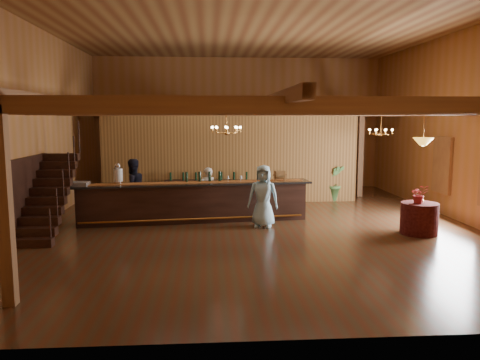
{
  "coord_description": "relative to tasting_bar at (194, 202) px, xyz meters",
  "views": [
    {
      "loc": [
        -1.3,
        -12.95,
        3.0
      ],
      "look_at": [
        -0.39,
        0.39,
        1.22
      ],
      "focal_mm": 35.0,
      "sensor_mm": 36.0,
      "label": 1
    }
  ],
  "objects": [
    {
      "name": "raffle_drum",
      "position": [
        2.53,
        0.21,
        0.74
      ],
      "size": [
        0.34,
        0.24,
        0.3
      ],
      "color": "brown",
      "rests_on": "tasting_bar"
    },
    {
      "name": "wall_front",
      "position": [
        1.72,
        -7.47,
        2.17
      ],
      "size": [
        12.0,
        0.1,
        5.5
      ],
      "primitive_type": "cube",
      "color": "#A0663A",
      "rests_on": "floor"
    },
    {
      "name": "ceiling",
      "position": [
        1.72,
        -0.47,
        4.92
      ],
      "size": [
        14.0,
        14.0,
        0.0
      ],
      "primitive_type": "plane",
      "rotation": [
        3.14,
        0.0,
        0.0
      ],
      "color": "#9E753E",
      "rests_on": "wall_back"
    },
    {
      "name": "chandelier_left",
      "position": [
        0.92,
        -0.7,
        2.11
      ],
      "size": [
        0.8,
        0.8,
        0.67
      ],
      "color": "#B9752D",
      "rests_on": "beam_grid"
    },
    {
      "name": "wall_left",
      "position": [
        -4.28,
        -0.47,
        2.17
      ],
      "size": [
        0.1,
        14.0,
        5.5
      ],
      "primitive_type": "cube",
      "color": "#A0663A",
      "rests_on": "floor"
    },
    {
      "name": "chandelier_right",
      "position": [
        6.04,
        1.51,
        1.98
      ],
      "size": [
        0.8,
        0.8,
        0.8
      ],
      "color": "#B9752D",
      "rests_on": "beam_grid"
    },
    {
      "name": "bar_bottle_0",
      "position": [
        -0.21,
        0.11,
        0.71
      ],
      "size": [
        0.07,
        0.07,
        0.3
      ],
      "primitive_type": "cylinder",
      "color": "black",
      "rests_on": "tasting_bar"
    },
    {
      "name": "bartender",
      "position": [
        0.39,
        0.78,
        0.17
      ],
      "size": [
        0.62,
        0.48,
        1.5
      ],
      "primitive_type": "imported",
      "rotation": [
        0.0,
        0.0,
        3.38
      ],
      "color": "silver",
      "rests_on": "floor"
    },
    {
      "name": "floor_plant",
      "position": [
        5.04,
        3.09,
        0.06
      ],
      "size": [
        0.83,
        0.74,
        1.28
      ],
      "primitive_type": "imported",
      "rotation": [
        0.0,
        0.0,
        -0.28
      ],
      "color": "#477736",
      "rests_on": "floor"
    },
    {
      "name": "table_vase",
      "position": [
        5.87,
        -1.91,
        0.37
      ],
      "size": [
        0.15,
        0.15,
        0.27
      ],
      "primitive_type": "imported",
      "rotation": [
        0.0,
        0.0,
        -0.13
      ],
      "color": "#B9752D",
      "rests_on": "round_table"
    },
    {
      "name": "backroom_boxes",
      "position": [
        1.42,
        5.03,
        -0.05
      ],
      "size": [
        4.1,
        0.6,
        1.1
      ],
      "color": "black",
      "rests_on": "floor"
    },
    {
      "name": "staff_second",
      "position": [
        -1.88,
        0.76,
        0.31
      ],
      "size": [
        1.09,
        1.05,
        1.77
      ],
      "primitive_type": "imported",
      "rotation": [
        0.0,
        0.0,
        3.78
      ],
      "color": "black",
      "rests_on": "floor"
    },
    {
      "name": "partition_wall",
      "position": [
        1.22,
        3.03,
        0.97
      ],
      "size": [
        9.0,
        0.18,
        3.1
      ],
      "primitive_type": "cube",
      "color": "brown",
      "rests_on": "floor"
    },
    {
      "name": "staircase",
      "position": [
        -3.73,
        -1.21,
        0.42
      ],
      "size": [
        1.0,
        2.8,
        2.0
      ],
      "color": "black",
      "rests_on": "floor"
    },
    {
      "name": "table_flowers",
      "position": [
        5.8,
        -1.97,
        0.48
      ],
      "size": [
        0.46,
        0.41,
        0.48
      ],
      "primitive_type": "imported",
      "rotation": [
        0.0,
        0.0,
        -0.08
      ],
      "color": "#A12728",
      "rests_on": "round_table"
    },
    {
      "name": "pendant_lamp",
      "position": [
        5.87,
        -1.9,
        1.82
      ],
      "size": [
        0.52,
        0.52,
        0.9
      ],
      "color": "#B9752D",
      "rests_on": "beam_grid"
    },
    {
      "name": "tasting_bar",
      "position": [
        0.0,
        0.0,
        0.0
      ],
      "size": [
        6.9,
        1.56,
        1.15
      ],
      "rotation": [
        0.0,
        0.0,
        0.1
      ],
      "color": "black",
      "rests_on": "floor"
    },
    {
      "name": "bar_bottle_2",
      "position": [
        0.45,
        0.18,
        0.71
      ],
      "size": [
        0.07,
        0.07,
        0.3
      ],
      "primitive_type": "cylinder",
      "color": "black",
      "rests_on": "tasting_bar"
    },
    {
      "name": "backbar_shelf",
      "position": [
        0.43,
        2.68,
        -0.15
      ],
      "size": [
        3.07,
        0.95,
        0.85
      ],
      "primitive_type": "cube",
      "rotation": [
        0.0,
        0.0,
        -0.16
      ],
      "color": "black",
      "rests_on": "floor"
    },
    {
      "name": "beverage_dispenser",
      "position": [
        -2.12,
        -0.16,
        0.85
      ],
      "size": [
        0.26,
        0.26,
        0.6
      ],
      "color": "silver",
      "rests_on": "tasting_bar"
    },
    {
      "name": "floor",
      "position": [
        1.72,
        -0.47,
        -0.58
      ],
      "size": [
        14.0,
        14.0,
        0.0
      ],
      "primitive_type": "plane",
      "color": "#4C2715",
      "rests_on": "ground"
    },
    {
      "name": "guest",
      "position": [
        1.91,
        -0.83,
        0.28
      ],
      "size": [
        0.95,
        0.75,
        1.72
      ],
      "primitive_type": "imported",
      "rotation": [
        0.0,
        0.0,
        -0.26
      ],
      "color": "#A4D7EA",
      "rests_on": "floor"
    },
    {
      "name": "bar_bottle_3",
      "position": [
        0.75,
        0.21,
        0.71
      ],
      "size": [
        0.07,
        0.07,
        0.3
      ],
      "primitive_type": "cylinder",
      "color": "black",
      "rests_on": "tasting_bar"
    },
    {
      "name": "bar_bottle_1",
      "position": [
        0.16,
        0.15,
        0.71
      ],
      "size": [
        0.07,
        0.07,
        0.3
      ],
      "primitive_type": "cylinder",
      "color": "black",
      "rests_on": "tasting_bar"
    },
    {
      "name": "window_right_back",
      "position": [
        7.67,
        0.53,
        0.97
      ],
      "size": [
        0.12,
        1.05,
        1.75
      ],
      "primitive_type": "cube",
      "color": "white",
      "rests_on": "wall_right"
    },
    {
      "name": "support_posts",
      "position": [
        1.72,
        -0.97,
        1.02
      ],
      "size": [
        9.2,
        10.2,
        3.2
      ],
      "color": "olive",
      "rests_on": "floor"
    },
    {
      "name": "round_table",
      "position": [
        5.87,
        -1.9,
        -0.17
      ],
      "size": [
        0.95,
        0.95,
        0.82
      ],
      "primitive_type": "cylinder",
      "color": "#561A16",
      "rests_on": "floor"
    },
    {
      "name": "beam_grid",
      "position": [
        1.72,
        0.03,
        2.66
      ],
      "size": [
        11.9,
        13.9,
        0.39
      ],
      "color": "olive",
      "rests_on": "wall_left"
    },
    {
      "name": "wall_right",
      "position": [
        7.72,
        -0.47,
        2.17
      ],
      "size": [
        0.1,
        14.0,
        5.5
      ],
      "primitive_type": "cube",
      "color": "#A0663A",
      "rests_on": "floor"
    },
    {
      "name": "wall_back",
      "position": [
        1.72,
        6.53,
        2.17
      ],
      "size": [
        12.0,
        0.1,
        5.5
      ],
      "primitive_type": "cube",
      "color": "#A0663A",
      "rests_on": "floor"
    },
    {
      "name": "glass_rack_tray",
      "position": [
        -3.14,
        -0.38,
        0.61
      ],
      "size": [
        0.5,
        0.5,
        0.1
      ],
      "primitive_type": "cube",
      "color": "gray",
      "rests_on": "tasting_bar"
    }
  ]
}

